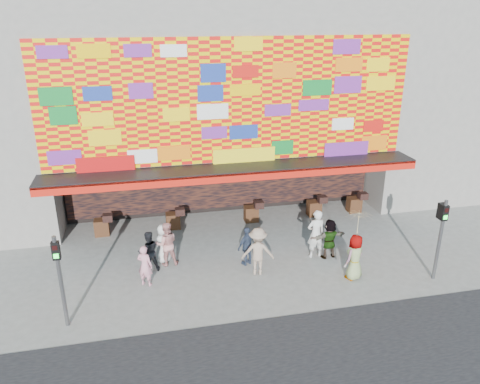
{
  "coord_description": "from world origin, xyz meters",
  "views": [
    {
      "loc": [
        -3.6,
        -14.09,
        8.92
      ],
      "look_at": [
        -0.08,
        2.0,
        2.49
      ],
      "focal_mm": 35.0,
      "sensor_mm": 36.0,
      "label": 1
    }
  ],
  "objects_px": {
    "signal_left": "(59,272)",
    "ped_b": "(145,266)",
    "ped_h": "(316,234)",
    "ped_f": "(329,239)",
    "ped_e": "(248,246)",
    "ped_i": "(167,244)",
    "ped_c": "(149,252)",
    "parasol": "(358,224)",
    "ped_g": "(355,257)",
    "ped_a": "(164,243)",
    "signal_right": "(441,231)",
    "ped_d": "(258,251)"
  },
  "relations": [
    {
      "from": "signal_right",
      "to": "ped_g",
      "type": "height_order",
      "value": "signal_right"
    },
    {
      "from": "ped_b",
      "to": "ped_f",
      "type": "height_order",
      "value": "ped_f"
    },
    {
      "from": "ped_b",
      "to": "ped_h",
      "type": "bearing_deg",
      "value": -144.49
    },
    {
      "from": "signal_left",
      "to": "ped_g",
      "type": "relative_size",
      "value": 1.78
    },
    {
      "from": "ped_a",
      "to": "signal_right",
      "type": "bearing_deg",
      "value": 125.37
    },
    {
      "from": "signal_left",
      "to": "ped_b",
      "type": "height_order",
      "value": "signal_left"
    },
    {
      "from": "signal_right",
      "to": "ped_i",
      "type": "distance_m",
      "value": 9.71
    },
    {
      "from": "signal_left",
      "to": "ped_b",
      "type": "relative_size",
      "value": 1.99
    },
    {
      "from": "ped_e",
      "to": "ped_i",
      "type": "bearing_deg",
      "value": -38.19
    },
    {
      "from": "ped_g",
      "to": "parasol",
      "type": "relative_size",
      "value": 0.92
    },
    {
      "from": "ped_b",
      "to": "ped_i",
      "type": "distance_m",
      "value": 1.52
    },
    {
      "from": "ped_b",
      "to": "ped_g",
      "type": "relative_size",
      "value": 0.9
    },
    {
      "from": "signal_left",
      "to": "signal_right",
      "type": "relative_size",
      "value": 1.0
    },
    {
      "from": "ped_g",
      "to": "ped_a",
      "type": "bearing_deg",
      "value": -48.45
    },
    {
      "from": "ped_e",
      "to": "ped_h",
      "type": "height_order",
      "value": "ped_h"
    },
    {
      "from": "ped_c",
      "to": "ped_d",
      "type": "relative_size",
      "value": 0.87
    },
    {
      "from": "ped_g",
      "to": "parasol",
      "type": "height_order",
      "value": "parasol"
    },
    {
      "from": "ped_a",
      "to": "parasol",
      "type": "bearing_deg",
      "value": 122.64
    },
    {
      "from": "signal_left",
      "to": "ped_i",
      "type": "bearing_deg",
      "value": 43.21
    },
    {
      "from": "ped_a",
      "to": "ped_b",
      "type": "relative_size",
      "value": 1.0
    },
    {
      "from": "ped_c",
      "to": "ped_i",
      "type": "bearing_deg",
      "value": -164.43
    },
    {
      "from": "signal_left",
      "to": "ped_h",
      "type": "xyz_separation_m",
      "value": [
        8.84,
        2.41,
        -0.89
      ]
    },
    {
      "from": "ped_e",
      "to": "ped_g",
      "type": "xyz_separation_m",
      "value": [
        3.45,
        -1.76,
        0.09
      ]
    },
    {
      "from": "ped_e",
      "to": "ped_h",
      "type": "bearing_deg",
      "value": 154.43
    },
    {
      "from": "signal_right",
      "to": "ped_b",
      "type": "relative_size",
      "value": 1.99
    },
    {
      "from": "ped_h",
      "to": "ped_f",
      "type": "bearing_deg",
      "value": 158.6
    },
    {
      "from": "signal_left",
      "to": "ped_h",
      "type": "bearing_deg",
      "value": 15.26
    },
    {
      "from": "signal_left",
      "to": "ped_i",
      "type": "height_order",
      "value": "signal_left"
    },
    {
      "from": "ped_f",
      "to": "ped_i",
      "type": "height_order",
      "value": "ped_i"
    },
    {
      "from": "ped_f",
      "to": "parasol",
      "type": "xyz_separation_m",
      "value": [
        0.28,
        -1.63,
        1.35
      ]
    },
    {
      "from": "signal_right",
      "to": "ped_d",
      "type": "xyz_separation_m",
      "value": [
        -6.03,
        1.67,
        -0.97
      ]
    },
    {
      "from": "ped_i",
      "to": "ped_e",
      "type": "bearing_deg",
      "value": 165.97
    },
    {
      "from": "ped_a",
      "to": "ped_h",
      "type": "relative_size",
      "value": 0.78
    },
    {
      "from": "signal_right",
      "to": "ped_d",
      "type": "relative_size",
      "value": 1.68
    },
    {
      "from": "ped_c",
      "to": "ped_f",
      "type": "height_order",
      "value": "ped_f"
    },
    {
      "from": "ped_b",
      "to": "ped_h",
      "type": "xyz_separation_m",
      "value": [
        6.44,
        0.65,
        0.22
      ]
    },
    {
      "from": "ped_a",
      "to": "ped_c",
      "type": "xyz_separation_m",
      "value": [
        -0.57,
        -0.57,
        0.03
      ]
    },
    {
      "from": "ped_a",
      "to": "ped_e",
      "type": "distance_m",
      "value": 3.15
    },
    {
      "from": "ped_b",
      "to": "ped_e",
      "type": "xyz_separation_m",
      "value": [
        3.76,
        0.63,
        0.0
      ]
    },
    {
      "from": "ped_a",
      "to": "ped_d",
      "type": "bearing_deg",
      "value": 118.47
    },
    {
      "from": "ped_i",
      "to": "ped_c",
      "type": "bearing_deg",
      "value": 25.1
    },
    {
      "from": "signal_left",
      "to": "ped_c",
      "type": "bearing_deg",
      "value": 46.48
    },
    {
      "from": "ped_b",
      "to": "ped_e",
      "type": "height_order",
      "value": "ped_e"
    },
    {
      "from": "parasol",
      "to": "signal_right",
      "type": "bearing_deg",
      "value": -12.76
    },
    {
      "from": "signal_right",
      "to": "ped_b",
      "type": "distance_m",
      "value": 10.21
    },
    {
      "from": "ped_c",
      "to": "ped_g",
      "type": "distance_m",
      "value": 7.35
    },
    {
      "from": "ped_e",
      "to": "ped_h",
      "type": "xyz_separation_m",
      "value": [
        2.68,
        0.02,
        0.21
      ]
    },
    {
      "from": "signal_right",
      "to": "ped_d",
      "type": "distance_m",
      "value": 6.33
    },
    {
      "from": "ped_a",
      "to": "parasol",
      "type": "xyz_separation_m",
      "value": [
        6.48,
        -2.64,
        1.38
      ]
    },
    {
      "from": "ped_f",
      "to": "parasol",
      "type": "height_order",
      "value": "parasol"
    }
  ]
}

